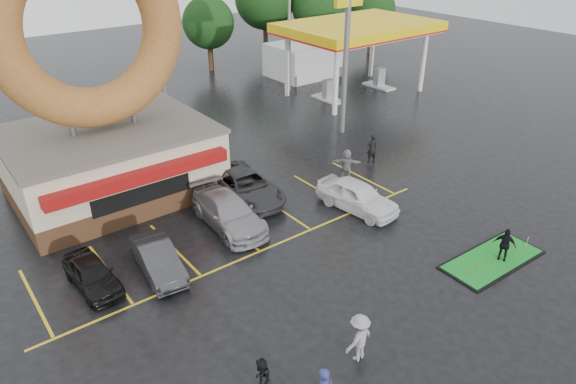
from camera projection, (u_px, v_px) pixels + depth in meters
ground at (307, 289)px, 20.87m from camera, size 120.00×120.00×0.00m
donut_shop at (103, 115)px, 26.22m from camera, size 10.20×8.70×13.50m
gas_station at (333, 44)px, 44.49m from camera, size 12.30×13.65×5.90m
shell_sign at (348, 24)px, 32.74m from camera, size 2.20×0.36×10.60m
streetlight_mid at (161, 58)px, 35.38m from camera, size 0.40×2.21×9.00m
streetlight_right at (290, 35)px, 42.51m from camera, size 0.40×2.21×9.00m
tree_far_a at (318, 6)px, 53.34m from camera, size 5.60×5.60×8.00m
tree_far_b at (373, 10)px, 55.46m from camera, size 4.90×4.90×7.00m
tree_far_d at (208, 23)px, 48.61m from camera, size 4.90×4.90×7.00m
car_black at (92, 274)px, 20.76m from camera, size 1.66×3.68×1.23m
car_dgrey at (158, 259)px, 21.61m from camera, size 1.81×4.09×1.31m
car_silver at (228, 212)px, 24.86m from camera, size 2.48×5.35×1.51m
car_grey at (245, 186)px, 27.31m from camera, size 2.85×5.60×1.51m
car_white at (357, 196)px, 26.26m from camera, size 2.41×4.73×1.54m
person_blackjkt at (261, 381)px, 15.71m from camera, size 0.94×0.81×1.67m
person_hoodie at (359, 338)px, 17.20m from camera, size 1.26×0.81×1.85m
person_cameraman at (504, 245)px, 22.28m from camera, size 0.74×1.02×1.61m
person_walker_near at (346, 164)px, 29.38m from camera, size 1.55×1.54×1.79m
person_walker_far at (372, 148)px, 31.32m from camera, size 0.77×0.63×1.83m
putting_green at (492, 259)px, 22.64m from camera, size 5.02×2.30×0.62m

